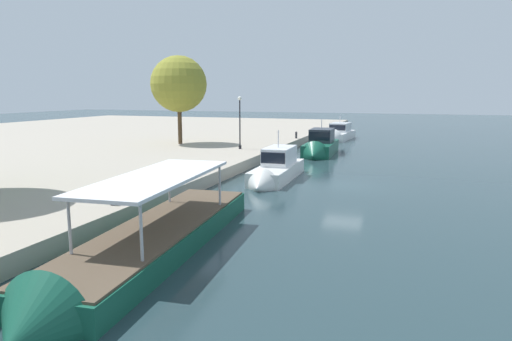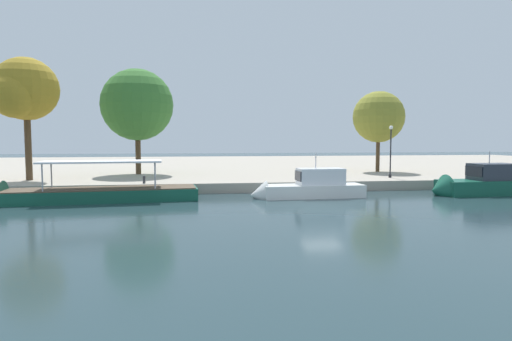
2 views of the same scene
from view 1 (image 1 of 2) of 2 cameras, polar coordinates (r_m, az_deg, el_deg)
The scene contains 9 objects.
ground_plane at distance 30.20m, azimuth 10.90°, elevation -1.83°, with size 220.00×220.00×0.00m, color #23383D.
tour_boat_1 at distance 17.25m, azimuth -13.60°, elevation -9.50°, with size 14.56×4.15×4.04m.
motor_yacht_2 at distance 31.27m, azimuth 2.44°, elevation -0.20°, with size 8.62×2.38×4.17m.
motor_yacht_3 at distance 44.66m, azimuth 7.99°, elevation 2.87°, with size 8.61×2.92×4.24m.
motor_yacht_4 at distance 59.58m, azimuth 10.22°, elevation 4.37°, with size 8.93×3.28×4.15m.
mooring_bollard_0 at distance 52.28m, azimuth 5.04°, elevation 4.48°, with size 0.26×0.26×0.79m.
mooring_bollard_1 at distance 21.99m, azimuth -17.49°, elevation -3.31°, with size 0.22×0.22×0.63m.
lamp_post at distance 42.05m, azimuth -2.03°, elevation 6.41°, with size 0.36×0.36×4.81m.
tree_1 at distance 46.83m, azimuth -9.75°, elevation 10.62°, with size 5.60×5.60×8.80m.
Camera 1 is at (-29.33, -4.09, 5.92)m, focal length 32.00 mm.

